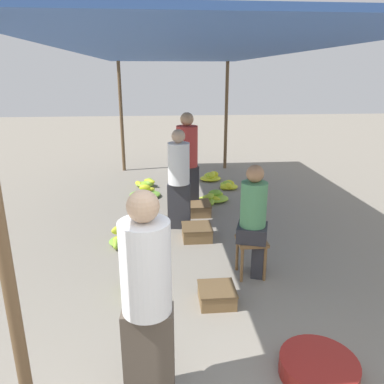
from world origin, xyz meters
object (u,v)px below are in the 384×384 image
banana_pile_left_1 (137,282)px  basin_black (319,368)px  crate_mid (196,208)px  banana_pile_left_0 (123,239)px  banana_pile_right_1 (211,177)px  shopper_walking_mid (179,178)px  stool (251,247)px  crate_near (197,232)px  banana_pile_left_3 (146,183)px  banana_pile_right_2 (214,197)px  vendor_foreground (147,299)px  crate_far (217,295)px  banana_pile_left_2 (146,194)px  vendor_seated (254,219)px  shopper_walking_far (187,161)px  banana_pile_right_0 (228,186)px

banana_pile_left_1 → basin_black: bearing=-42.1°
crate_mid → banana_pile_left_1: bearing=-111.0°
banana_pile_left_1 → crate_mid: (0.90, 2.34, -0.02)m
banana_pile_left_0 → banana_pile_right_1: size_ratio=0.96×
shopper_walking_mid → crate_mid: bearing=59.7°
stool → crate_near: bearing=116.0°
banana_pile_left_1 → shopper_walking_mid: (0.57, 1.79, 0.69)m
banana_pile_left_3 → banana_pile_right_2: 1.70m
vendor_foreground → crate_far: vendor_foreground is taller
banana_pile_left_0 → crate_far: (1.11, -1.52, -0.00)m
banana_pile_left_0 → banana_pile_left_2: size_ratio=0.67×
stool → basin_black: (0.17, -1.60, -0.30)m
shopper_walking_mid → basin_black: bearing=-73.4°
vendor_foreground → shopper_walking_mid: (0.40, 3.23, -0.04)m
stool → banana_pile_left_1: (-1.34, -0.24, -0.26)m
banana_pile_left_1 → crate_near: (0.81, 1.33, -0.02)m
stool → crate_far: (-0.49, -0.53, -0.28)m
vendor_seated → banana_pile_left_1: size_ratio=2.67×
shopper_walking_mid → shopper_walking_far: bearing=76.6°
banana_pile_left_0 → shopper_walking_far: shopper_walking_far is taller
banana_pile_left_2 → shopper_walking_far: 1.36m
crate_mid → crate_far: bearing=-91.0°
banana_pile_right_0 → banana_pile_right_2: size_ratio=0.76×
banana_pile_left_1 → vendor_foreground: bearing=-83.2°
stool → banana_pile_left_2: (-1.34, 3.12, -0.31)m
crate_near → vendor_foreground: bearing=-102.9°
banana_pile_left_0 → banana_pile_right_2: size_ratio=0.80×
banana_pile_left_0 → banana_pile_right_2: bearing=48.4°
shopper_walking_far → shopper_walking_mid: bearing=-103.4°
banana_pile_left_2 → crate_mid: (0.90, -1.01, 0.03)m
banana_pile_right_1 → crate_near: bearing=-101.6°
shopper_walking_far → banana_pile_left_2: bearing=134.5°
banana_pile_left_0 → banana_pile_left_2: 2.14m
banana_pile_right_0 → shopper_walking_mid: (-1.14, -1.97, 0.74)m
crate_mid → banana_pile_left_3: bearing=118.1°
banana_pile_left_1 → crate_far: banana_pile_left_1 is taller
basin_black → shopper_walking_mid: size_ratio=0.40×
basin_black → vendor_seated: bearing=95.4°
shopper_walking_mid → shopper_walking_far: size_ratio=0.90×
banana_pile_right_2 → shopper_walking_mid: 1.56m
banana_pile_left_0 → shopper_walking_far: (1.02, 1.35, 0.80)m
vendor_seated → banana_pile_right_1: (0.09, 4.19, -0.64)m
banana_pile_right_0 → shopper_walking_mid: bearing=-120.1°
banana_pile_left_0 → crate_near: banana_pile_left_0 is taller
crate_far → basin_black: bearing=-58.4°
banana_pile_right_1 → banana_pile_right_2: (-0.15, -1.47, -0.00)m
vendor_foreground → banana_pile_right_2: bearing=75.7°
banana_pile_right_1 → vendor_foreground: bearing=-102.2°
vendor_foreground → banana_pile_left_1: 1.63m
crate_far → shopper_walking_mid: (-0.28, 2.08, 0.71)m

